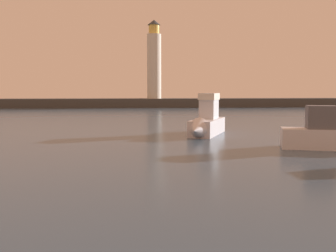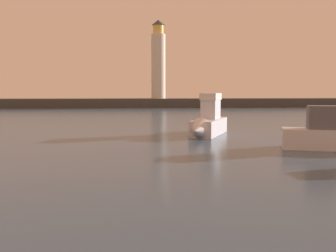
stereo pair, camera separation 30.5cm
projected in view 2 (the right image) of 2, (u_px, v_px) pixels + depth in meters
ground_plane at (150, 123)px, 36.82m from camera, size 220.00×220.00×0.00m
breakwater at (143, 103)px, 71.47m from camera, size 78.06×5.14×1.64m
lighthouse at (158, 62)px, 71.00m from camera, size 2.60×2.60×14.39m
motorboat_1 at (207, 122)px, 27.07m from camera, size 3.97×6.23×3.10m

